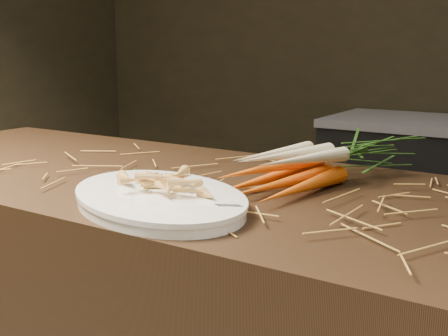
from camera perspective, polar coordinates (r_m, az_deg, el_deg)
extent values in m
cone|color=#E94708|center=(1.15, 4.31, -1.13)|extent=(0.09, 0.29, 0.04)
cone|color=#E94708|center=(1.12, 6.10, -1.53)|extent=(0.11, 0.29, 0.04)
cone|color=#E94708|center=(1.09, 7.99, -1.94)|extent=(0.08, 0.29, 0.04)
cone|color=#E94708|center=(1.12, 4.89, 0.08)|extent=(0.12, 0.29, 0.04)
cone|color=beige|center=(1.14, 5.09, 1.44)|extent=(0.06, 0.27, 0.04)
cone|color=beige|center=(1.10, 6.37, 1.27)|extent=(0.10, 0.27, 0.04)
cone|color=beige|center=(1.09, 8.19, 0.89)|extent=(0.09, 0.27, 0.05)
ellipsoid|color=#35621D|center=(1.31, 13.20, 1.71)|extent=(0.23, 0.28, 0.09)
cube|color=silver|center=(0.89, -3.69, -4.76)|extent=(0.14, 0.08, 0.00)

